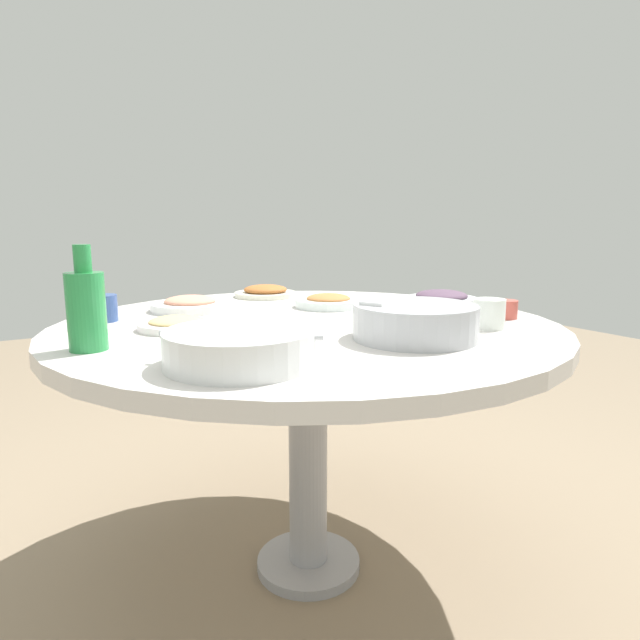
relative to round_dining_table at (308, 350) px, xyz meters
name	(u,v)px	position (x,y,z in m)	size (l,w,h in m)	color
ground	(308,567)	(0.00, 0.00, -0.65)	(8.00, 8.00, 0.00)	#85725B
round_dining_table	(308,350)	(0.00, 0.00, 0.00)	(1.33, 1.33, 0.73)	#99999E
rice_bowl	(415,321)	(0.32, 0.10, 0.12)	(0.28, 0.28, 0.09)	#B2B5BA
soup_bowl	(240,348)	(0.33, -0.33, 0.11)	(0.28, 0.28, 0.07)	white
dish_noodles	(177,324)	(-0.08, -0.33, 0.09)	(0.19, 0.19, 0.03)	white
dish_tofu_braise	(328,301)	(-0.19, 0.18, 0.10)	(0.21, 0.21, 0.04)	white
dish_eggplant	(441,299)	(-0.04, 0.52, 0.10)	(0.23, 0.23, 0.05)	silver
dish_shrimp	(190,304)	(-0.35, -0.21, 0.10)	(0.24, 0.24, 0.05)	white
dish_stirfry	(265,292)	(-0.51, 0.12, 0.10)	(0.22, 0.22, 0.04)	silver
green_bottle	(86,308)	(0.05, -0.55, 0.17)	(0.08, 0.08, 0.22)	#2B9047
tea_cup_near	(102,308)	(-0.29, -0.47, 0.11)	(0.08, 0.08, 0.07)	#324E8C
tea_cup_far	(506,309)	(0.24, 0.50, 0.10)	(0.06, 0.06, 0.05)	#C04F43
tea_cup_side	(489,314)	(0.32, 0.34, 0.12)	(0.08, 0.08, 0.07)	white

